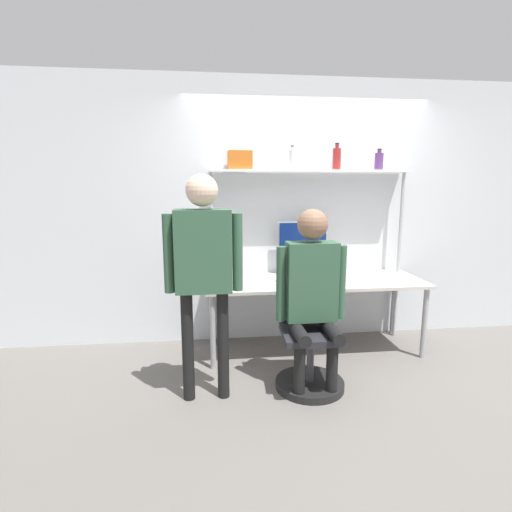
% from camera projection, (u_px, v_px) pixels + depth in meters
% --- Properties ---
extents(ground_plane, '(12.00, 12.00, 0.00)m').
position_uv_depth(ground_plane, '(323.00, 367.00, 3.65)').
color(ground_plane, slate).
extents(wall_back, '(8.00, 0.06, 2.70)m').
position_uv_depth(wall_back, '(305.00, 212.00, 4.20)').
color(wall_back, silver).
rests_on(wall_back, ground_plane).
extents(desk, '(2.12, 0.76, 0.72)m').
position_uv_depth(desk, '(314.00, 286.00, 3.92)').
color(desk, beige).
rests_on(desk, ground_plane).
extents(shelf_unit, '(2.01, 0.25, 1.78)m').
position_uv_depth(shelf_unit, '(310.00, 195.00, 4.01)').
color(shelf_unit, white).
rests_on(shelf_unit, ground_plane).
extents(monitor, '(0.51, 0.16, 0.55)m').
position_uv_depth(monitor, '(303.00, 244.00, 4.11)').
color(monitor, '#B7B7BC').
rests_on(monitor, desk).
extents(laptop, '(0.36, 0.21, 0.20)m').
position_uv_depth(laptop, '(299.00, 277.00, 3.76)').
color(laptop, silver).
rests_on(laptop, desk).
extents(cell_phone, '(0.07, 0.15, 0.01)m').
position_uv_depth(cell_phone, '(327.00, 283.00, 3.75)').
color(cell_phone, silver).
rests_on(cell_phone, desk).
extents(office_chair, '(0.56, 0.56, 0.94)m').
position_uv_depth(office_chair, '(309.00, 352.00, 3.26)').
color(office_chair, black).
rests_on(office_chair, ground_plane).
extents(person_seated, '(0.56, 0.48, 1.46)m').
position_uv_depth(person_seated, '(312.00, 285.00, 3.12)').
color(person_seated, black).
rests_on(person_seated, ground_plane).
extents(person_standing, '(0.58, 0.23, 1.72)m').
position_uv_depth(person_standing, '(203.00, 259.00, 2.93)').
color(person_standing, black).
rests_on(person_standing, ground_plane).
extents(bottle_red, '(0.08, 0.08, 0.26)m').
position_uv_depth(bottle_red, '(337.00, 158.00, 3.97)').
color(bottle_red, maroon).
rests_on(bottle_red, shelf_unit).
extents(bottle_clear, '(0.06, 0.06, 0.23)m').
position_uv_depth(bottle_clear, '(292.00, 159.00, 3.92)').
color(bottle_clear, silver).
rests_on(bottle_clear, shelf_unit).
extents(bottle_purple, '(0.09, 0.09, 0.21)m').
position_uv_depth(bottle_purple, '(379.00, 161.00, 4.03)').
color(bottle_purple, '#593372').
rests_on(bottle_purple, shelf_unit).
extents(storage_box, '(0.23, 0.18, 0.18)m').
position_uv_depth(storage_box, '(240.00, 160.00, 3.86)').
color(storage_box, '#D1661E').
rests_on(storage_box, shelf_unit).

